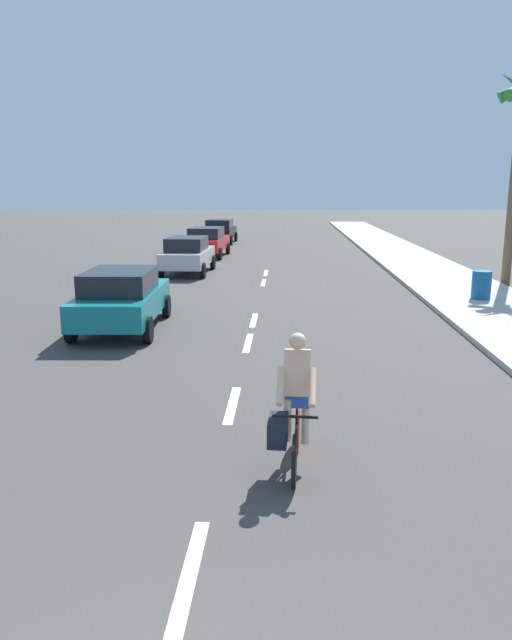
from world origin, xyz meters
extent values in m
plane|color=#423F3D|center=(0.00, 20.00, 0.00)|extent=(160.00, 160.00, 0.00)
cube|color=#B2ADA3|center=(7.13, 22.00, 0.07)|extent=(3.60, 80.00, 0.14)
cube|color=white|center=(0.00, 2.92, 0.00)|extent=(0.16, 1.80, 0.01)
cube|color=white|center=(0.00, 7.50, 0.00)|extent=(0.16, 1.80, 0.01)
cube|color=white|center=(0.00, 11.69, 0.00)|extent=(0.16, 1.80, 0.01)
cube|color=white|center=(0.00, 14.19, 0.00)|extent=(0.16, 1.80, 0.01)
cube|color=white|center=(0.00, 21.01, 0.00)|extent=(0.16, 1.80, 0.01)
cube|color=white|center=(0.00, 23.76, 0.00)|extent=(0.16, 1.80, 0.01)
cylinder|color=black|center=(1.02, 4.71, 0.33)|extent=(0.08, 0.66, 0.66)
cylinder|color=red|center=(1.07, 5.76, 0.33)|extent=(0.08, 0.66, 0.66)
cube|color=black|center=(1.05, 5.23, 0.51)|extent=(0.09, 0.95, 0.04)
cylinder|color=black|center=(1.06, 5.44, 0.75)|extent=(0.03, 0.03, 0.48)
cube|color=black|center=(1.02, 4.79, 0.88)|extent=(0.56, 0.06, 0.03)
cube|color=beige|center=(1.05, 5.31, 1.28)|extent=(0.36, 0.33, 0.63)
sphere|color=beige|center=(1.05, 5.25, 1.71)|extent=(0.22, 0.22, 0.22)
cube|color=#2D51B7|center=(1.05, 5.36, 0.95)|extent=(0.33, 0.24, 0.28)
cube|color=black|center=(0.81, 4.96, 0.63)|extent=(0.27, 0.53, 0.32)
cylinder|color=beige|center=(1.17, 5.30, 0.63)|extent=(0.13, 0.32, 0.62)
cylinder|color=beige|center=(0.93, 5.32, 0.63)|extent=(0.12, 0.21, 0.63)
cylinder|color=beige|center=(1.24, 5.04, 1.18)|extent=(0.12, 0.49, 0.41)
cylinder|color=beige|center=(0.84, 5.06, 1.18)|extent=(0.12, 0.49, 0.41)
cube|color=#14727A|center=(-3.36, 13.00, 0.69)|extent=(2.03, 4.43, 0.64)
cube|color=black|center=(-3.35, 12.78, 1.29)|extent=(1.72, 2.34, 0.56)
cylinder|color=black|center=(-4.34, 14.43, 0.32)|extent=(0.21, 0.65, 0.64)
cylinder|color=black|center=(-2.52, 14.52, 0.32)|extent=(0.21, 0.65, 0.64)
cylinder|color=black|center=(-4.20, 11.48, 0.32)|extent=(0.21, 0.65, 0.64)
cylinder|color=black|center=(-2.37, 11.57, 0.32)|extent=(0.21, 0.65, 0.64)
cube|color=#B7BABF|center=(-3.35, 23.46, 0.69)|extent=(1.84, 4.19, 0.64)
cube|color=black|center=(-3.35, 23.25, 1.29)|extent=(1.58, 2.19, 0.56)
cylinder|color=black|center=(-4.19, 24.89, 0.32)|extent=(0.19, 0.64, 0.64)
cylinder|color=black|center=(-2.44, 24.85, 0.32)|extent=(0.19, 0.64, 0.64)
cylinder|color=black|center=(-4.25, 22.07, 0.32)|extent=(0.19, 0.64, 0.64)
cylinder|color=black|center=(-2.51, 22.03, 0.32)|extent=(0.19, 0.64, 0.64)
cube|color=red|center=(-3.36, 29.89, 0.69)|extent=(2.02, 4.41, 0.64)
cube|color=black|center=(-3.37, 29.67, 1.29)|extent=(1.70, 2.32, 0.56)
cylinder|color=black|center=(-4.20, 31.40, 0.32)|extent=(0.21, 0.65, 0.64)
cylinder|color=black|center=(-2.39, 31.32, 0.32)|extent=(0.21, 0.65, 0.64)
cylinder|color=black|center=(-4.34, 28.46, 0.32)|extent=(0.21, 0.65, 0.64)
cylinder|color=black|center=(-2.52, 28.38, 0.32)|extent=(0.21, 0.65, 0.64)
cube|color=black|center=(-3.57, 38.12, 0.69)|extent=(1.90, 4.31, 0.64)
cube|color=black|center=(-3.58, 37.90, 1.29)|extent=(1.63, 2.26, 0.56)
cylinder|color=black|center=(-4.43, 39.59, 0.32)|extent=(0.20, 0.64, 0.64)
cylinder|color=black|center=(-2.64, 39.55, 0.32)|extent=(0.20, 0.64, 0.64)
cylinder|color=black|center=(-4.51, 36.69, 0.32)|extent=(0.20, 0.64, 0.64)
cylinder|color=black|center=(-2.71, 36.64, 0.32)|extent=(0.20, 0.64, 0.64)
cylinder|color=#14518C|center=(7.10, 17.12, 0.59)|extent=(0.60, 0.60, 0.90)
camera|label=1|loc=(0.90, -2.12, 3.61)|focal=33.72mm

